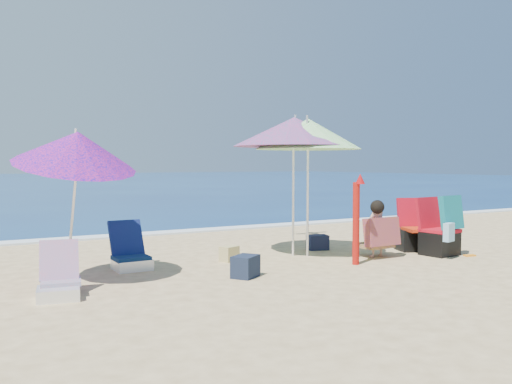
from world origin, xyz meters
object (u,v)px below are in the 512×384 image
umbrella_striped (308,134)px  chair_rainbow (59,283)px  camp_chair_right (440,234)px  camp_chair_left (413,235)px  umbrella_blue (76,149)px  chair_navy (130,257)px  umbrella_turquoise (294,132)px  furled_umbrella (357,215)px  person_center (378,230)px

umbrella_striped → chair_rainbow: size_ratio=3.21×
camp_chair_right → camp_chair_left: bearing=91.1°
umbrella_blue → camp_chair_left: bearing=-2.3°
chair_navy → camp_chair_left: bearing=-9.6°
umbrella_turquoise → umbrella_blue: (-3.53, -0.36, -0.34)m
umbrella_blue → camp_chair_left: 5.84m
umbrella_turquoise → furled_umbrella: 1.75m
chair_navy → person_center: 3.93m
chair_navy → furled_umbrella: bearing=-23.6°
furled_umbrella → camp_chair_right: furled_umbrella is taller
camp_chair_left → person_center: person_center is taller
furled_umbrella → camp_chair_left: furled_umbrella is taller
camp_chair_right → person_center: (-1.04, 0.37, 0.09)m
umbrella_turquoise → chair_navy: umbrella_turquoise is taller
camp_chair_left → chair_navy: bearing=170.4°
chair_rainbow → camp_chair_left: bearing=3.8°
umbrella_striped → chair_rainbow: 4.46m
furled_umbrella → person_center: size_ratio=1.46×
umbrella_blue → furled_umbrella: umbrella_blue is taller
chair_rainbow → umbrella_striped: bearing=10.8°
furled_umbrella → chair_rainbow: 4.31m
furled_umbrella → chair_navy: size_ratio=1.99×
umbrella_blue → person_center: (4.63, -0.45, -1.26)m
umbrella_turquoise → umbrella_striped: (0.12, -0.22, -0.04)m
chair_navy → chair_rainbow: size_ratio=0.97×
chair_navy → camp_chair_right: camp_chair_right is taller
chair_rainbow → camp_chair_right: bearing=-1.8°
umbrella_striped → camp_chair_left: (2.01, -0.36, -1.73)m
furled_umbrella → person_center: furled_umbrella is taller
camp_chair_left → person_center: bearing=-167.9°
umbrella_turquoise → furled_umbrella: (0.39, -1.12, -1.29)m
chair_rainbow → camp_chair_left: 6.02m
camp_chair_right → chair_navy: bearing=163.8°
umbrella_striped → umbrella_blue: bearing=-177.9°
umbrella_blue → camp_chair_right: bearing=-8.2°
furled_umbrella → camp_chair_right: bearing=-1.9°
furled_umbrella → person_center: bearing=23.6°
chair_rainbow → person_center: 4.98m
umbrella_striped → furled_umbrella: (0.27, -0.89, -1.25)m
umbrella_striped → camp_chair_right: (2.02, -0.95, -1.64)m
umbrella_blue → chair_rainbow: size_ratio=2.93×
umbrella_turquoise → umbrella_blue: 3.57m
umbrella_striped → camp_chair_left: 2.68m
umbrella_turquoise → chair_rainbow: 4.42m
chair_rainbow → camp_chair_right: camp_chair_right is taller
camp_chair_right → person_center: size_ratio=1.08×
camp_chair_right → furled_umbrella: bearing=178.1°
umbrella_blue → chair_rainbow: umbrella_blue is taller
umbrella_blue → camp_chair_right: 5.89m
person_center → furled_umbrella: bearing=-156.4°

